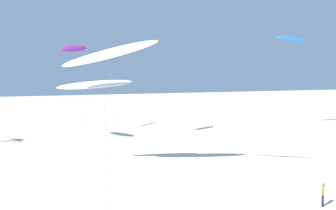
{
  "coord_description": "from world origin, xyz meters",
  "views": [
    {
      "loc": [
        -10.71,
        -3.98,
        9.47
      ],
      "look_at": [
        -1.29,
        21.25,
        7.15
      ],
      "focal_mm": 44.7,
      "sensor_mm": 36.0,
      "label": 1
    }
  ],
  "objects_px": {
    "flying_kite_5": "(95,85)",
    "flying_kite_1": "(109,54)",
    "person_far_watcher": "(323,194)",
    "flying_kite_0": "(74,48)",
    "flying_kite_4": "(292,39)"
  },
  "relations": [
    {
      "from": "flying_kite_1",
      "to": "flying_kite_5",
      "type": "height_order",
      "value": "flying_kite_1"
    },
    {
      "from": "flying_kite_0",
      "to": "flying_kite_4",
      "type": "bearing_deg",
      "value": -11.68
    },
    {
      "from": "flying_kite_0",
      "to": "flying_kite_1",
      "type": "bearing_deg",
      "value": -91.5
    },
    {
      "from": "flying_kite_5",
      "to": "flying_kite_1",
      "type": "bearing_deg",
      "value": -78.02
    },
    {
      "from": "flying_kite_0",
      "to": "person_far_watcher",
      "type": "height_order",
      "value": "flying_kite_0"
    },
    {
      "from": "flying_kite_5",
      "to": "person_far_watcher",
      "type": "relative_size",
      "value": 5.33
    },
    {
      "from": "flying_kite_4",
      "to": "person_far_watcher",
      "type": "distance_m",
      "value": 40.49
    },
    {
      "from": "flying_kite_1",
      "to": "person_far_watcher",
      "type": "bearing_deg",
      "value": -46.64
    },
    {
      "from": "flying_kite_0",
      "to": "flying_kite_5",
      "type": "relative_size",
      "value": 1.53
    },
    {
      "from": "flying_kite_1",
      "to": "flying_kite_4",
      "type": "height_order",
      "value": "flying_kite_4"
    },
    {
      "from": "flying_kite_0",
      "to": "flying_kite_4",
      "type": "relative_size",
      "value": 0.89
    },
    {
      "from": "flying_kite_1",
      "to": "flying_kite_5",
      "type": "xyz_separation_m",
      "value": [
        -0.69,
        3.23,
        -2.75
      ]
    },
    {
      "from": "flying_kite_1",
      "to": "flying_kite_0",
      "type": "bearing_deg",
      "value": 88.5
    },
    {
      "from": "flying_kite_0",
      "to": "flying_kite_5",
      "type": "distance_m",
      "value": 23.16
    },
    {
      "from": "flying_kite_1",
      "to": "person_far_watcher",
      "type": "distance_m",
      "value": 20.13
    }
  ]
}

